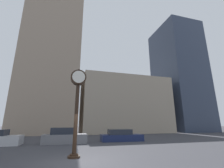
% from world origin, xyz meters
% --- Properties ---
extents(ground_plane, '(200.00, 200.00, 0.00)m').
position_xyz_m(ground_plane, '(0.00, 0.00, 0.00)').
color(ground_plane, '#38383D').
extents(building_tall_tower, '(10.93, 12.00, 35.74)m').
position_xyz_m(building_tall_tower, '(-4.69, 24.00, 17.87)').
color(building_tall_tower, gray).
rests_on(building_tall_tower, ground_plane).
extents(building_storefront_row, '(18.82, 12.00, 11.72)m').
position_xyz_m(building_storefront_row, '(11.25, 24.00, 5.86)').
color(building_storefront_row, gray).
rests_on(building_storefront_row, ground_plane).
extents(building_glass_modern, '(9.78, 12.00, 28.74)m').
position_xyz_m(building_glass_modern, '(27.60, 24.00, 14.37)').
color(building_glass_modern, '#2D384C').
rests_on(building_glass_modern, ground_plane).
extents(street_clock, '(1.01, 0.73, 5.54)m').
position_xyz_m(street_clock, '(-0.14, 0.92, 3.61)').
color(street_clock, black).
rests_on(street_clock, ground_plane).
extents(car_grey, '(4.28, 1.82, 1.53)m').
position_xyz_m(car_grey, '(-0.86, 7.80, 0.64)').
color(car_grey, slate).
rests_on(car_grey, ground_plane).
extents(car_navy, '(4.79, 1.97, 1.29)m').
position_xyz_m(car_navy, '(5.33, 8.16, 0.54)').
color(car_navy, '#19234C').
rests_on(car_navy, ground_plane).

